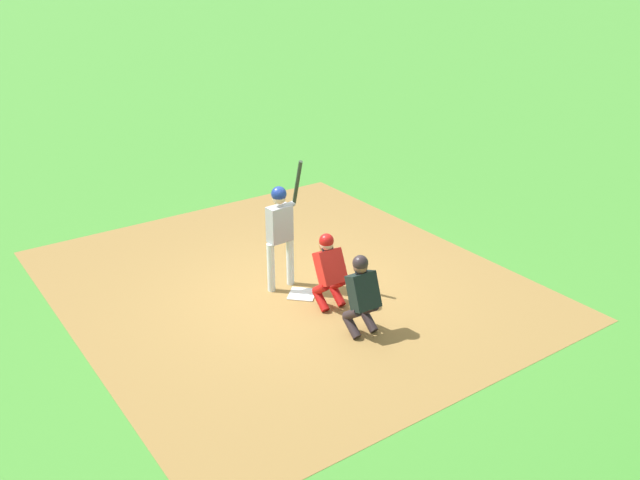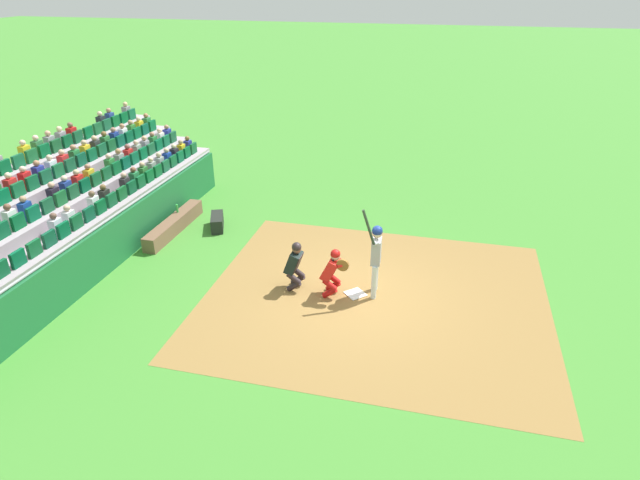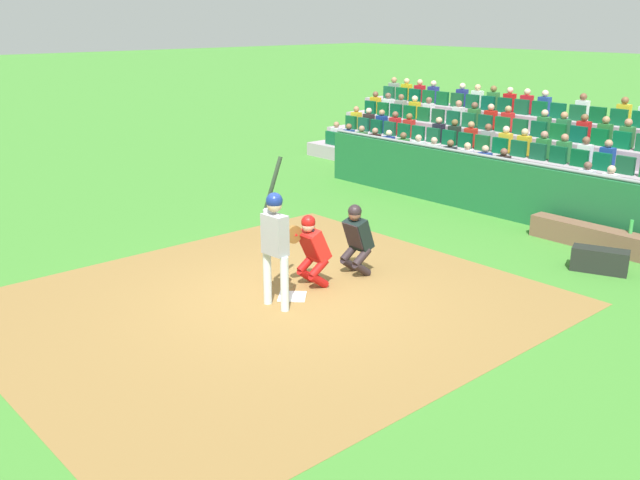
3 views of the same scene
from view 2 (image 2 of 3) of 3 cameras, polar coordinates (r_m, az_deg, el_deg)
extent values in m
plane|color=#41872F|center=(13.15, 3.83, -5.86)|extent=(160.00, 160.00, 0.00)
cube|color=olive|center=(13.08, 6.00, -6.12)|extent=(7.30, 8.24, 0.01)
cube|color=white|center=(13.14, 3.83, -5.80)|extent=(0.62, 0.62, 0.02)
cylinder|color=silver|center=(13.16, 6.00, -3.68)|extent=(0.14, 0.14, 0.88)
cylinder|color=silver|center=(12.81, 5.84, -4.58)|extent=(0.14, 0.14, 0.88)
cube|color=#98989E|center=(12.62, 6.08, -1.19)|extent=(0.43, 0.25, 0.62)
sphere|color=#CBAC88|center=(12.41, 6.18, 0.71)|extent=(0.23, 0.23, 0.23)
sphere|color=navy|center=(12.38, 6.20, 0.97)|extent=(0.25, 0.25, 0.25)
cylinder|color=#98989E|center=(12.44, 6.01, -0.08)|extent=(0.45, 0.11, 0.14)
cylinder|color=#98989E|center=(12.29, 5.94, -0.42)|extent=(0.17, 0.14, 0.13)
cylinder|color=black|center=(12.10, 5.24, 1.40)|extent=(0.11, 0.35, 0.82)
sphere|color=black|center=(12.24, 5.81, -0.41)|extent=(0.06, 0.06, 0.06)
cylinder|color=#AE1310|center=(13.17, 1.43, -4.97)|extent=(0.16, 0.39, 0.34)
cylinder|color=#AE1310|center=(13.05, 1.44, -4.15)|extent=(0.16, 0.39, 0.33)
cylinder|color=#AE1310|center=(12.91, 1.05, -5.69)|extent=(0.16, 0.39, 0.34)
cylinder|color=#AE1310|center=(12.79, 1.05, -4.85)|extent=(0.16, 0.39, 0.33)
cube|color=red|center=(12.75, 1.13, -3.11)|extent=(0.44, 0.47, 0.60)
cube|color=#AE1310|center=(12.72, 1.64, -3.18)|extent=(0.39, 0.26, 0.44)
sphere|color=tan|center=(12.55, 1.67, -1.77)|extent=(0.22, 0.22, 0.22)
cube|color=black|center=(12.55, 1.67, -1.77)|extent=(0.20, 0.13, 0.20)
sphere|color=#AE1310|center=(12.52, 1.67, -1.52)|extent=(0.24, 0.24, 0.24)
cylinder|color=brown|center=(12.46, 2.45, -2.71)|extent=(0.08, 0.30, 0.30)
cylinder|color=red|center=(12.51, 1.64, -2.94)|extent=(0.14, 0.40, 0.22)
cylinder|color=#2B2023|center=(13.43, -2.39, -4.28)|extent=(0.15, 0.39, 0.34)
cylinder|color=#2B2023|center=(13.32, -2.41, -3.47)|extent=(0.15, 0.39, 0.33)
cylinder|color=#2B2023|center=(13.18, -2.82, -4.97)|extent=(0.15, 0.39, 0.34)
cylinder|color=#2B2023|center=(13.06, -2.85, -4.15)|extent=(0.15, 0.39, 0.33)
cube|color=black|center=(13.03, -2.89, -2.38)|extent=(0.43, 0.43, 0.60)
cube|color=#2B2023|center=(12.99, -2.38, -2.46)|extent=(0.39, 0.22, 0.45)
sphere|color=brown|center=(12.82, -2.53, -1.00)|extent=(0.22, 0.22, 0.22)
cube|color=black|center=(12.82, -2.53, -1.00)|extent=(0.20, 0.11, 0.20)
sphere|color=#2B2023|center=(12.80, -2.54, -0.76)|extent=(0.24, 0.24, 0.24)
cube|color=#1C6233|center=(15.25, -21.24, -0.13)|extent=(12.10, 0.24, 1.29)
cylinder|color=gray|center=(14.98, -21.67, 2.20)|extent=(12.10, 0.07, 0.07)
cube|color=brown|center=(16.77, -15.43, 1.60)|extent=(3.06, 0.40, 0.44)
cylinder|color=green|center=(17.02, -15.14, 3.31)|extent=(0.07, 0.07, 0.26)
cube|color=black|center=(16.67, -11.02, 1.93)|extent=(1.02, 0.70, 0.43)
cube|color=#A695A0|center=(16.60, -26.59, -0.71)|extent=(18.37, 0.88, 0.42)
cube|color=#104D29|center=(22.79, -13.49, 9.58)|extent=(0.44, 0.10, 0.42)
cube|color=navy|center=(22.89, -14.03, 9.72)|extent=(0.32, 0.22, 0.52)
sphere|color=brown|center=(22.79, -14.13, 10.58)|extent=(0.19, 0.19, 0.19)
cube|color=#074D2A|center=(22.31, -14.15, 9.14)|extent=(0.44, 0.10, 0.42)
cube|color=gold|center=(22.40, -14.70, 9.28)|extent=(0.32, 0.22, 0.52)
sphere|color=#9E8260|center=(22.30, -14.80, 10.16)|extent=(0.19, 0.19, 0.19)
cube|color=#094F2F|center=(21.83, -14.84, 8.67)|extent=(0.44, 0.10, 0.42)
cube|color=#22202A|center=(21.92, -15.39, 8.82)|extent=(0.32, 0.22, 0.52)
sphere|color=beige|center=(21.82, -15.51, 9.72)|extent=(0.19, 0.19, 0.19)
cube|color=#0D4C2A|center=(21.35, -15.56, 8.19)|extent=(0.44, 0.10, 0.42)
cube|color=navy|center=(21.45, -16.12, 8.34)|extent=(0.32, 0.22, 0.52)
sphere|color=tan|center=(21.35, -16.24, 9.25)|extent=(0.19, 0.19, 0.19)
cube|color=#135031|center=(20.88, -16.31, 7.68)|extent=(0.44, 0.10, 0.42)
cube|color=gray|center=(20.98, -16.88, 7.83)|extent=(0.32, 0.22, 0.52)
sphere|color=tan|center=(20.88, -17.01, 8.77)|extent=(0.19, 0.19, 0.19)
cube|color=#0C5628|center=(20.42, -17.09, 7.14)|extent=(0.44, 0.10, 0.42)
cube|color=gray|center=(20.52, -17.67, 7.30)|extent=(0.32, 0.22, 0.52)
sphere|color=beige|center=(20.41, -17.81, 8.25)|extent=(0.19, 0.19, 0.19)
cube|color=#0B5828|center=(19.96, -17.90, 6.58)|extent=(0.44, 0.10, 0.42)
cube|color=#317134|center=(20.06, -18.49, 6.75)|extent=(0.32, 0.22, 0.52)
sphere|color=tan|center=(19.95, -18.64, 7.72)|extent=(0.19, 0.19, 0.19)
cube|color=#0F562B|center=(19.50, -18.75, 5.99)|extent=(0.44, 0.10, 0.42)
cube|color=#257641|center=(19.61, -19.35, 6.17)|extent=(0.32, 0.22, 0.52)
sphere|color=brown|center=(19.50, -19.51, 7.15)|extent=(0.19, 0.19, 0.19)
cube|color=#0C4B2A|center=(19.06, -19.64, 5.38)|extent=(0.44, 0.10, 0.42)
cube|color=#2F2B2F|center=(19.17, -20.25, 5.56)|extent=(0.32, 0.22, 0.52)
sphere|color=#D49F89|center=(19.05, -20.42, 6.56)|extent=(0.19, 0.19, 0.19)
cube|color=#12572A|center=(18.62, -20.58, 4.73)|extent=(0.44, 0.10, 0.42)
cube|color=#11522E|center=(18.19, -21.55, 4.05)|extent=(0.44, 0.10, 0.42)
cube|color=#252722|center=(18.30, -22.17, 4.24)|extent=(0.32, 0.22, 0.52)
sphere|color=brown|center=(18.18, -22.37, 5.29)|extent=(0.19, 0.19, 0.19)
cube|color=#095429|center=(17.76, -22.57, 3.33)|extent=(0.44, 0.10, 0.42)
cube|color=white|center=(17.88, -23.20, 3.54)|extent=(0.32, 0.22, 0.52)
sphere|color=brown|center=(17.75, -23.41, 4.60)|extent=(0.19, 0.19, 0.19)
cube|color=#0D4C32|center=(17.35, -23.63, 2.58)|extent=(0.44, 0.10, 0.42)
cube|color=#10522C|center=(16.94, -24.75, 1.79)|extent=(0.44, 0.10, 0.42)
cube|color=white|center=(17.06, -25.40, 2.02)|extent=(0.32, 0.22, 0.52)
sphere|color=#D5AB8C|center=(16.93, -25.63, 3.12)|extent=(0.19, 0.19, 0.19)
cube|color=#06542F|center=(16.54, -25.92, 0.97)|extent=(0.44, 0.10, 0.42)
cube|color=silver|center=(16.67, -26.57, 1.20)|extent=(0.32, 0.22, 0.52)
sphere|color=brown|center=(16.54, -26.82, 2.33)|extent=(0.19, 0.19, 0.19)
cube|color=#0E4D32|center=(16.16, -27.15, 0.10)|extent=(0.44, 0.10, 0.42)
cube|color=#12572E|center=(15.79, -28.43, -0.81)|extent=(0.44, 0.10, 0.42)
cube|color=#085733|center=(15.43, -29.78, -1.76)|extent=(0.44, 0.10, 0.42)
cube|color=#0D502C|center=(15.08, -31.19, -2.75)|extent=(0.44, 0.10, 0.42)
cube|color=#A695A0|center=(17.09, -29.00, 0.26)|extent=(18.37, 0.88, 0.83)
cube|color=#124A2C|center=(23.09, -15.58, 10.64)|extent=(0.44, 0.10, 0.42)
cube|color=#253196|center=(23.19, -16.10, 10.77)|extent=(0.32, 0.22, 0.52)
sphere|color=#A5815E|center=(23.10, -16.22, 11.62)|extent=(0.19, 0.19, 0.19)
cube|color=#0C5635|center=(22.62, -16.28, 10.22)|extent=(0.44, 0.10, 0.42)
cube|color=white|center=(22.72, -16.81, 10.35)|extent=(0.32, 0.22, 0.52)
sphere|color=beige|center=(22.63, -16.93, 11.22)|extent=(0.19, 0.19, 0.19)
cube|color=#075832|center=(22.14, -17.00, 9.78)|extent=(0.44, 0.10, 0.42)
cube|color=#287539|center=(22.25, -17.54, 9.92)|extent=(0.32, 0.22, 0.52)
sphere|color=#A47059|center=(22.15, -17.67, 10.81)|extent=(0.19, 0.19, 0.19)
cube|color=#145430|center=(21.67, -17.75, 9.32)|extent=(0.44, 0.10, 0.42)
cube|color=gray|center=(21.78, -18.30, 9.46)|extent=(0.32, 0.22, 0.52)
sphere|color=tan|center=(21.68, -18.44, 10.37)|extent=(0.19, 0.19, 0.19)
cube|color=#07592D|center=(21.21, -18.54, 8.84)|extent=(0.44, 0.10, 0.42)
cube|color=gray|center=(21.32, -19.10, 8.99)|extent=(0.32, 0.22, 0.52)
sphere|color=beige|center=(21.22, -19.24, 9.91)|extent=(0.19, 0.19, 0.19)
cube|color=#0A5533|center=(20.75, -19.36, 8.34)|extent=(0.44, 0.10, 0.42)
cube|color=red|center=(20.86, -19.92, 8.49)|extent=(0.32, 0.22, 0.52)
sphere|color=brown|center=(20.76, -20.08, 9.43)|extent=(0.19, 0.19, 0.19)
cube|color=#074C33|center=(20.30, -20.21, 7.81)|extent=(0.44, 0.10, 0.42)
cube|color=gray|center=(20.41, -20.78, 7.96)|extent=(0.32, 0.22, 0.52)
sphere|color=#AE794D|center=(20.31, -20.95, 8.92)|extent=(0.19, 0.19, 0.19)
cube|color=#0A5327|center=(19.85, -21.10, 7.25)|extent=(0.44, 0.10, 0.42)
cube|color=#2A7835|center=(19.97, -21.68, 7.41)|extent=(0.32, 0.22, 0.52)
sphere|color=beige|center=(19.87, -21.85, 8.39)|extent=(0.19, 0.19, 0.19)
cube|color=#11512A|center=(19.41, -22.03, 6.67)|extent=(0.44, 0.10, 0.42)
cube|color=#11512A|center=(18.98, -22.99, 6.06)|extent=(0.44, 0.10, 0.42)
cube|color=gold|center=(19.10, -23.59, 6.24)|extent=(0.32, 0.22, 0.52)
sphere|color=#9E7058|center=(19.00, -23.78, 7.25)|extent=(0.19, 0.19, 0.19)
cube|color=#074C2B|center=(18.56, -24.00, 5.42)|extent=(0.44, 0.10, 0.42)
cube|color=red|center=(18.68, -24.60, 5.60)|extent=(0.32, 0.22, 0.52)
sphere|color=#CCB084|center=(18.57, -24.81, 6.63)|extent=(0.19, 0.19, 0.19)
cube|color=#154E2B|center=(18.14, -25.06, 4.75)|extent=(0.44, 0.10, 0.42)
cube|color=navy|center=(18.27, -25.66, 4.94)|extent=(0.32, 0.22, 0.52)
sphere|color=beige|center=(18.16, -25.88, 5.99)|extent=(0.19, 0.19, 0.19)
cube|color=#145929|center=(17.74, -26.16, 4.05)|extent=(0.44, 0.10, 0.42)
cube|color=#231C2C|center=(17.87, -26.77, 4.24)|extent=(0.32, 0.22, 0.52)
sphere|color=tan|center=(17.75, -27.00, 5.31)|extent=(0.19, 0.19, 0.19)
cube|color=#144E2D|center=(17.34, -27.31, 3.31)|extent=(0.44, 0.10, 0.42)
cube|color=#085633|center=(16.95, -28.51, 2.54)|extent=(0.44, 0.10, 0.42)
cube|color=navy|center=(17.09, -29.13, 2.75)|extent=(0.32, 0.22, 0.52)
sphere|color=tan|center=(16.97, -29.39, 3.86)|extent=(0.19, 0.19, 0.19)
cube|color=#095328|center=(16.58, -29.76, 1.72)|extent=(0.44, 0.10, 0.42)
cube|color=white|center=(16.72, -30.38, 1.95)|extent=(0.32, 0.22, 0.52)
sphere|color=brown|center=(16.59, -30.67, 3.08)|extent=(0.19, 0.19, 0.19)
cube|color=#0B4F2C|center=(16.22, -31.07, 0.88)|extent=(0.44, 0.10, 0.42)
cube|color=#08552B|center=(23.43, -17.63, 11.66)|extent=(0.44, 0.10, 0.42)
cube|color=#27773D|center=(23.54, -18.14, 11.78)|extent=(0.32, 0.22, 0.52)
sphere|color=#AA724D|center=(23.46, -18.26, 12.62)|extent=(0.19, 0.19, 0.19)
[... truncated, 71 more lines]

